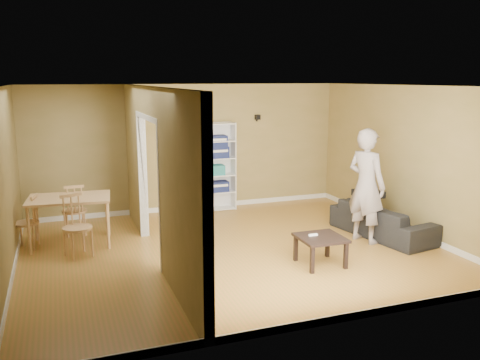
% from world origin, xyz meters
% --- Properties ---
extents(room_shell, '(6.50, 6.50, 6.50)m').
position_xyz_m(room_shell, '(0.00, 0.00, 1.30)').
color(room_shell, '#B17634').
rests_on(room_shell, ground).
extents(partition, '(0.22, 5.50, 2.60)m').
position_xyz_m(partition, '(-1.20, 0.00, 1.30)').
color(partition, olive).
rests_on(partition, ground).
extents(wall_speaker, '(0.10, 0.10, 0.10)m').
position_xyz_m(wall_speaker, '(1.50, 2.69, 1.90)').
color(wall_speaker, black).
rests_on(wall_speaker, room_shell).
extents(sofa, '(2.06, 1.15, 0.74)m').
position_xyz_m(sofa, '(2.70, -0.18, 0.37)').
color(sofa, black).
rests_on(sofa, ground).
extents(person, '(0.99, 0.88, 2.25)m').
position_xyz_m(person, '(2.25, -0.32, 1.13)').
color(person, slate).
rests_on(person, ground).
extents(bookshelf, '(0.77, 0.34, 1.82)m').
position_xyz_m(bookshelf, '(0.53, 2.60, 0.91)').
color(bookshelf, white).
rests_on(bookshelf, ground).
extents(paper_box_navy_a, '(0.42, 0.27, 0.21)m').
position_xyz_m(paper_box_navy_a, '(0.56, 2.56, 0.49)').
color(paper_box_navy_a, '#0D244A').
rests_on(paper_box_navy_a, bookshelf).
extents(paper_box_teal, '(0.40, 0.26, 0.20)m').
position_xyz_m(paper_box_teal, '(0.49, 2.56, 0.85)').
color(paper_box_teal, '#226C6F').
rests_on(paper_box_teal, bookshelf).
extents(paper_box_navy_b, '(0.46, 0.30, 0.24)m').
position_xyz_m(paper_box_navy_b, '(0.54, 2.56, 1.22)').
color(paper_box_navy_b, '#16234D').
rests_on(paper_box_navy_b, bookshelf).
extents(paper_box_navy_c, '(0.44, 0.29, 0.23)m').
position_xyz_m(paper_box_navy_c, '(0.52, 2.56, 1.44)').
color(paper_box_navy_c, navy).
rests_on(paper_box_navy_c, bookshelf).
extents(coffee_table, '(0.65, 0.65, 0.43)m').
position_xyz_m(coffee_table, '(1.01, -1.05, 0.37)').
color(coffee_table, '#30211D').
rests_on(coffee_table, ground).
extents(game_controller, '(0.14, 0.04, 0.03)m').
position_xyz_m(game_controller, '(0.92, -0.97, 0.45)').
color(game_controller, white).
rests_on(game_controller, coffee_table).
extents(dining_table, '(1.29, 0.86, 0.81)m').
position_xyz_m(dining_table, '(-2.42, 1.18, 0.73)').
color(dining_table, '#DAB377').
rests_on(dining_table, ground).
extents(chair_left, '(0.49, 0.49, 0.88)m').
position_xyz_m(chair_left, '(-3.10, 1.25, 0.44)').
color(chair_left, tan).
rests_on(chair_left, ground).
extents(chair_near, '(0.58, 0.58, 0.98)m').
position_xyz_m(chair_near, '(-2.34, 0.53, 0.49)').
color(chair_near, tan).
rests_on(chair_near, ground).
extents(chair_far, '(0.45, 0.45, 0.93)m').
position_xyz_m(chair_far, '(-2.33, 1.72, 0.46)').
color(chair_far, tan).
rests_on(chair_far, ground).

